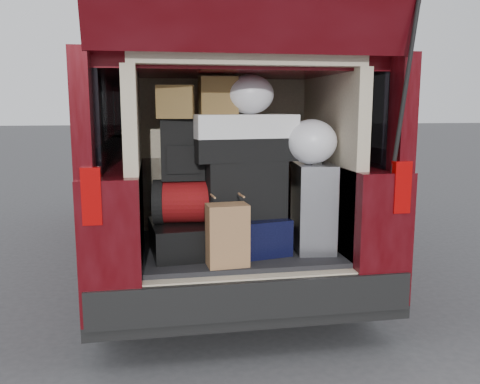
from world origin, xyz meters
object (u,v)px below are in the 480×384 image
(kraft_bag, at_px, (227,235))
(navy_hardshell, at_px, (245,232))
(black_hardshell, at_px, (181,238))
(red_duffel, at_px, (187,201))
(silver_roller, at_px, (313,207))
(twotone_duffel, at_px, (242,137))
(black_soft_case, at_px, (243,188))
(backpack, at_px, (182,149))

(kraft_bag, bearing_deg, navy_hardshell, 57.90)
(black_hardshell, relative_size, red_duffel, 1.19)
(silver_roller, relative_size, twotone_duffel, 0.88)
(kraft_bag, relative_size, red_duffel, 0.88)
(black_hardshell, relative_size, kraft_bag, 1.35)
(silver_roller, xyz_separation_m, black_soft_case, (-0.45, 0.05, 0.13))
(black_soft_case, bearing_deg, silver_roller, -13.00)
(navy_hardshell, xyz_separation_m, kraft_bag, (-0.17, -0.32, 0.07))
(black_hardshell, relative_size, twotone_duffel, 0.78)
(silver_roller, bearing_deg, navy_hardshell, 176.73)
(kraft_bag, relative_size, twotone_duffel, 0.57)
(black_soft_case, xyz_separation_m, backpack, (-0.38, 0.03, 0.25))
(black_hardshell, distance_m, kraft_bag, 0.40)
(silver_roller, height_order, red_duffel, silver_roller)
(black_hardshell, bearing_deg, twotone_duffel, -2.75)
(black_hardshell, height_order, silver_roller, silver_roller)
(red_duffel, distance_m, twotone_duffel, 0.53)
(red_duffel, relative_size, black_soft_case, 0.84)
(red_duffel, bearing_deg, backpack, 169.03)
(twotone_duffel, bearing_deg, kraft_bag, -122.33)
(navy_hardshell, relative_size, black_soft_case, 1.06)
(kraft_bag, relative_size, backpack, 0.96)
(black_hardshell, distance_m, red_duffel, 0.24)
(black_soft_case, bearing_deg, navy_hardshell, 44.87)
(black_hardshell, relative_size, backpack, 1.30)
(red_duffel, xyz_separation_m, twotone_duffel, (0.36, -0.01, 0.40))
(black_hardshell, relative_size, black_soft_case, 1.00)
(black_soft_case, relative_size, backpack, 1.30)
(black_hardshell, bearing_deg, red_duffel, 21.04)
(red_duffel, relative_size, backpack, 1.09)
(navy_hardshell, bearing_deg, twotone_duffel, -175.78)
(backpack, height_order, twotone_duffel, twotone_duffel)
(red_duffel, height_order, backpack, backpack)
(silver_roller, height_order, backpack, backpack)
(twotone_duffel, bearing_deg, silver_roller, -16.13)
(backpack, bearing_deg, silver_roller, -3.67)
(black_hardshell, bearing_deg, backpack, 46.81)
(kraft_bag, bearing_deg, black_hardshell, 125.91)
(navy_hardshell, height_order, red_duffel, red_duffel)
(silver_roller, height_order, kraft_bag, silver_roller)
(twotone_duffel, bearing_deg, navy_hardshell, 7.96)
(silver_roller, relative_size, black_soft_case, 1.13)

